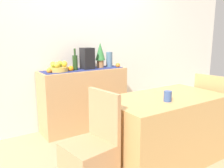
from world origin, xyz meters
name	(u,v)px	position (x,y,z in m)	size (l,w,h in m)	color
ground_plane	(133,148)	(0.00, 0.00, -0.01)	(6.40, 6.40, 0.02)	tan
room_wall_rear	(86,37)	(0.00, 1.18, 1.35)	(6.40, 0.06, 2.70)	silver
sideboard_console	(84,99)	(-0.20, 0.92, 0.44)	(1.27, 0.42, 0.89)	tan
table_runner	(83,69)	(-0.20, 0.92, 0.89)	(1.19, 0.32, 0.01)	navy
fruit_bowl	(58,69)	(-0.57, 0.92, 0.92)	(0.26, 0.26, 0.06)	gold
apple_rear	(60,64)	(-0.53, 0.96, 0.99)	(0.08, 0.08, 0.08)	#87A32D
apple_center	(57,65)	(-0.61, 0.86, 0.99)	(0.08, 0.08, 0.08)	gold
apple_right	(53,64)	(-0.62, 1.00, 0.99)	(0.07, 0.07, 0.07)	gold
apple_left	(64,64)	(-0.50, 0.89, 0.99)	(0.08, 0.08, 0.08)	gold
apple_front	(53,65)	(-0.64, 0.92, 0.99)	(0.07, 0.07, 0.07)	#8FAC2F
wine_bottle	(75,62)	(-0.32, 0.92, 1.00)	(0.07, 0.07, 0.31)	#213E1B
coffee_maker	(87,59)	(-0.13, 0.92, 1.04)	(0.16, 0.18, 0.31)	black
ceramic_vase	(109,60)	(0.25, 0.92, 1.00)	(0.10, 0.10, 0.23)	slate
potted_plant	(100,54)	(0.09, 0.92, 1.10)	(0.15, 0.15, 0.38)	#A67242
orange_loose_near_bowl	(71,69)	(-0.41, 0.87, 0.92)	(0.07, 0.07, 0.07)	orange
orange_loose_end	(49,71)	(-0.72, 0.87, 0.92)	(0.06, 0.06, 0.06)	orange
orange_loose_far	(118,65)	(0.34, 0.82, 0.92)	(0.07, 0.07, 0.07)	orange
dining_table	(164,130)	(0.08, -0.43, 0.37)	(1.29, 0.72, 0.74)	tan
coffee_cup	(168,96)	(-0.04, -0.56, 0.79)	(0.08, 0.08, 0.10)	#3A538B
chair_near_window	(90,163)	(-0.83, -0.42, 0.27)	(0.45, 0.45, 0.90)	tan
chair_by_corner	(213,122)	(0.99, -0.43, 0.27)	(0.46, 0.46, 0.90)	tan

